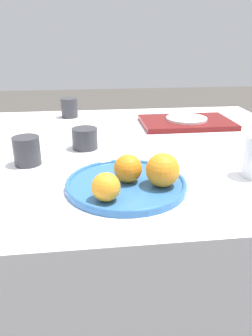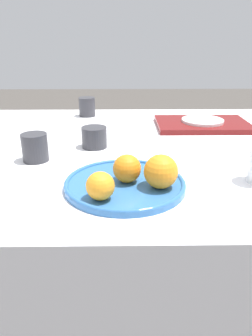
{
  "view_description": "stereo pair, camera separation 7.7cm",
  "coord_description": "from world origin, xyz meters",
  "px_view_note": "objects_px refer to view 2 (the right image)",
  "views": [
    {
      "loc": [
        -0.08,
        -1.02,
        1.1
      ],
      "look_at": [
        0.01,
        -0.31,
        0.81
      ],
      "focal_mm": 35.0,
      "sensor_mm": 36.0,
      "label": 1
    },
    {
      "loc": [
        -0.0,
        -1.02,
        1.1
      ],
      "look_at": [
        0.01,
        -0.31,
        0.81
      ],
      "focal_mm": 35.0,
      "sensor_mm": 36.0,
      "label": 2
    }
  ],
  "objects_px": {
    "serving_tray": "(203,124)",
    "side_plate": "(203,121)",
    "orange_0": "(128,169)",
    "fruit_platter": "(126,184)",
    "cup_0": "(36,147)",
    "orange_1": "(162,172)",
    "orange_2": "(102,186)",
    "cup_1": "(88,107)",
    "cup_2": "(95,137)"
  },
  "relations": [
    {
      "from": "orange_0",
      "to": "side_plate",
      "type": "relative_size",
      "value": 0.41
    },
    {
      "from": "fruit_platter",
      "to": "cup_2",
      "type": "relative_size",
      "value": 3.59
    },
    {
      "from": "cup_1",
      "to": "serving_tray",
      "type": "bearing_deg",
      "value": -21.64
    },
    {
      "from": "orange_0",
      "to": "fruit_platter",
      "type": "bearing_deg",
      "value": -136.72
    },
    {
      "from": "fruit_platter",
      "to": "serving_tray",
      "type": "relative_size",
      "value": 0.81
    },
    {
      "from": "orange_2",
      "to": "serving_tray",
      "type": "relative_size",
      "value": 0.17
    },
    {
      "from": "serving_tray",
      "to": "cup_1",
      "type": "bearing_deg",
      "value": 158.36
    },
    {
      "from": "fruit_platter",
      "to": "cup_0",
      "type": "xyz_separation_m",
      "value": [
        -0.26,
        0.18,
        0.03
      ]
    },
    {
      "from": "orange_0",
      "to": "orange_2",
      "type": "bearing_deg",
      "value": -123.27
    },
    {
      "from": "orange_0",
      "to": "cup_0",
      "type": "distance_m",
      "value": 0.32
    },
    {
      "from": "fruit_platter",
      "to": "serving_tray",
      "type": "distance_m",
      "value": 0.63
    },
    {
      "from": "orange_0",
      "to": "cup_0",
      "type": "xyz_separation_m",
      "value": [
        -0.26,
        0.18,
        -0.01
      ]
    },
    {
      "from": "orange_2",
      "to": "cup_1",
      "type": "distance_m",
      "value": 0.82
    },
    {
      "from": "fruit_platter",
      "to": "cup_2",
      "type": "xyz_separation_m",
      "value": [
        -0.1,
        0.3,
        0.02
      ]
    },
    {
      "from": "side_plate",
      "to": "cup_0",
      "type": "height_order",
      "value": "cup_0"
    },
    {
      "from": "serving_tray",
      "to": "orange_1",
      "type": "bearing_deg",
      "value": -111.91
    },
    {
      "from": "fruit_platter",
      "to": "orange_1",
      "type": "relative_size",
      "value": 3.68
    },
    {
      "from": "orange_1",
      "to": "orange_2",
      "type": "height_order",
      "value": "orange_1"
    },
    {
      "from": "fruit_platter",
      "to": "orange_0",
      "type": "bearing_deg",
      "value": 43.28
    },
    {
      "from": "side_plate",
      "to": "orange_2",
      "type": "bearing_deg",
      "value": -120.15
    },
    {
      "from": "fruit_platter",
      "to": "cup_1",
      "type": "distance_m",
      "value": 0.75
    },
    {
      "from": "fruit_platter",
      "to": "orange_2",
      "type": "bearing_deg",
      "value": -122.3
    },
    {
      "from": "orange_1",
      "to": "cup_1",
      "type": "distance_m",
      "value": 0.8
    },
    {
      "from": "cup_1",
      "to": "cup_2",
      "type": "relative_size",
      "value": 1.01
    },
    {
      "from": "serving_tray",
      "to": "side_plate",
      "type": "height_order",
      "value": "side_plate"
    },
    {
      "from": "orange_1",
      "to": "cup_0",
      "type": "distance_m",
      "value": 0.4
    },
    {
      "from": "orange_2",
      "to": "cup_2",
      "type": "xyz_separation_m",
      "value": [
        -0.04,
        0.38,
        -0.01
      ]
    },
    {
      "from": "orange_1",
      "to": "serving_tray",
      "type": "xyz_separation_m",
      "value": [
        0.23,
        0.57,
        -0.04
      ]
    },
    {
      "from": "fruit_platter",
      "to": "side_plate",
      "type": "xyz_separation_m",
      "value": [
        0.31,
        0.54,
        0.02
      ]
    },
    {
      "from": "cup_1",
      "to": "fruit_platter",
      "type": "bearing_deg",
      "value": -77.69
    },
    {
      "from": "fruit_platter",
      "to": "cup_0",
      "type": "relative_size",
      "value": 3.63
    },
    {
      "from": "fruit_platter",
      "to": "side_plate",
      "type": "distance_m",
      "value": 0.63
    },
    {
      "from": "fruit_platter",
      "to": "cup_2",
      "type": "distance_m",
      "value": 0.32
    },
    {
      "from": "orange_1",
      "to": "cup_1",
      "type": "xyz_separation_m",
      "value": [
        -0.24,
        0.76,
        -0.01
      ]
    },
    {
      "from": "serving_tray",
      "to": "side_plate",
      "type": "distance_m",
      "value": 0.02
    },
    {
      "from": "orange_0",
      "to": "orange_2",
      "type": "relative_size",
      "value": 1.09
    },
    {
      "from": "orange_1",
      "to": "orange_2",
      "type": "xyz_separation_m",
      "value": [
        -0.13,
        -0.06,
        -0.01
      ]
    },
    {
      "from": "cup_0",
      "to": "cup_1",
      "type": "height_order",
      "value": "cup_1"
    },
    {
      "from": "orange_0",
      "to": "side_plate",
      "type": "xyz_separation_m",
      "value": [
        0.31,
        0.54,
        -0.02
      ]
    },
    {
      "from": "orange_0",
      "to": "cup_1",
      "type": "height_order",
      "value": "cup_1"
    },
    {
      "from": "side_plate",
      "to": "cup_2",
      "type": "xyz_separation_m",
      "value": [
        -0.41,
        -0.24,
        0.01
      ]
    },
    {
      "from": "orange_1",
      "to": "side_plate",
      "type": "height_order",
      "value": "orange_1"
    },
    {
      "from": "orange_1",
      "to": "cup_2",
      "type": "bearing_deg",
      "value": 118.43
    },
    {
      "from": "side_plate",
      "to": "cup_2",
      "type": "bearing_deg",
      "value": -149.06
    },
    {
      "from": "fruit_platter",
      "to": "serving_tray",
      "type": "xyz_separation_m",
      "value": [
        0.31,
        0.54,
        0.0
      ]
    },
    {
      "from": "cup_0",
      "to": "cup_1",
      "type": "xyz_separation_m",
      "value": [
        0.1,
        0.55,
        0.0
      ]
    },
    {
      "from": "cup_0",
      "to": "orange_1",
      "type": "bearing_deg",
      "value": -31.73
    },
    {
      "from": "cup_2",
      "to": "cup_1",
      "type": "bearing_deg",
      "value": 98.46
    },
    {
      "from": "side_plate",
      "to": "cup_1",
      "type": "distance_m",
      "value": 0.51
    },
    {
      "from": "orange_2",
      "to": "cup_1",
      "type": "bearing_deg",
      "value": 97.45
    }
  ]
}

